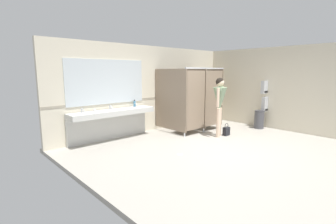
% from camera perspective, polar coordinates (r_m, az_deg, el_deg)
% --- Properties ---
extents(ground_plane, '(6.82, 6.13, 0.10)m').
position_cam_1_polar(ground_plane, '(6.43, 12.56, -8.60)').
color(ground_plane, '#9E998E').
extents(wall_back, '(6.82, 0.12, 2.70)m').
position_cam_1_polar(wall_back, '(8.09, -3.73, 5.38)').
color(wall_back, beige).
rests_on(wall_back, ground_plane).
extents(wall_side_right, '(0.12, 6.13, 2.70)m').
position_cam_1_polar(wall_side_right, '(8.94, 24.71, 4.92)').
color(wall_side_right, beige).
rests_on(wall_side_right, ground_plane).
extents(wall_back_tile_band, '(6.82, 0.01, 0.06)m').
position_cam_1_polar(wall_back_tile_band, '(8.07, -3.42, 3.22)').
color(wall_back_tile_band, '#9E937F').
rests_on(wall_back_tile_band, wall_back).
extents(vanity_counter, '(2.45, 0.52, 0.97)m').
position_cam_1_polar(vanity_counter, '(7.05, -12.82, -1.37)').
color(vanity_counter, silver).
rests_on(vanity_counter, ground_plane).
extents(mirror_panel, '(2.35, 0.02, 1.22)m').
position_cam_1_polar(mirror_panel, '(7.10, -13.87, 6.77)').
color(mirror_panel, silver).
rests_on(mirror_panel, wall_back).
extents(bathroom_stalls, '(1.81, 1.38, 2.02)m').
position_cam_1_polar(bathroom_stalls, '(8.09, 5.91, 3.27)').
color(bathroom_stalls, '#84705B').
rests_on(bathroom_stalls, ground_plane).
extents(paper_towel_dispenser_upper, '(0.39, 0.13, 0.43)m').
position_cam_1_polar(paper_towel_dispenser_upper, '(9.03, 21.51, 5.36)').
color(paper_towel_dispenser_upper, '#B7BABF').
rests_on(paper_towel_dispenser_upper, wall_side_right).
extents(paper_towel_dispenser_lower, '(0.33, 0.13, 0.49)m').
position_cam_1_polar(paper_towel_dispenser_lower, '(9.06, 21.55, 1.70)').
color(paper_towel_dispenser_lower, '#B7BABF').
rests_on(paper_towel_dispenser_lower, wall_side_right).
extents(trash_bin, '(0.33, 0.33, 0.61)m').
position_cam_1_polar(trash_bin, '(8.90, 20.28, -1.62)').
color(trash_bin, '#47474C').
rests_on(trash_bin, ground_plane).
extents(person_standing, '(0.55, 0.53, 1.73)m').
position_cam_1_polar(person_standing, '(7.34, 11.82, 2.86)').
color(person_standing, beige).
rests_on(person_standing, ground_plane).
extents(handbag, '(0.22, 0.12, 0.38)m').
position_cam_1_polar(handbag, '(7.66, 13.31, -4.28)').
color(handbag, black).
rests_on(handbag, ground_plane).
extents(soap_dispenser, '(0.07, 0.07, 0.21)m').
position_cam_1_polar(soap_dispenser, '(7.49, -7.72, 1.93)').
color(soap_dispenser, teal).
rests_on(soap_dispenser, vanity_counter).
extents(paper_cup, '(0.07, 0.07, 0.10)m').
position_cam_1_polar(paper_cup, '(6.56, -16.54, 0.22)').
color(paper_cup, white).
rests_on(paper_cup, vanity_counter).
extents(floor_drain_cover, '(0.14, 0.14, 0.01)m').
position_cam_1_polar(floor_drain_cover, '(5.82, 2.77, -9.76)').
color(floor_drain_cover, '#B7BABF').
rests_on(floor_drain_cover, ground_plane).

